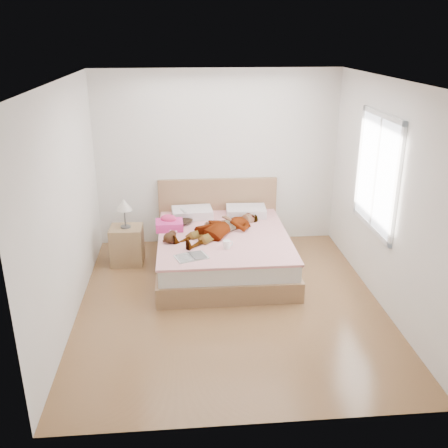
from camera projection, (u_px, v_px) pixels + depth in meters
name	position (u px, v px, depth m)	size (l,w,h in m)	color
ground	(230.00, 303.00, 6.03)	(4.00, 4.00, 0.00)	#503119
woman	(221.00, 225.00, 6.78)	(0.55, 1.48, 0.20)	white
hair	(179.00, 219.00, 7.18)	(0.39, 0.48, 0.07)	black
phone	(184.00, 210.00, 7.08)	(0.05, 0.10, 0.01)	silver
room_shell	(377.00, 173.00, 5.91)	(4.00, 4.00, 4.00)	white
bed	(223.00, 248.00, 6.89)	(1.80, 2.08, 1.00)	olive
towel	(169.00, 224.00, 6.89)	(0.38, 0.33, 0.20)	#F8439A
magazine	(191.00, 257.00, 6.04)	(0.44, 0.36, 0.02)	silver
coffee_mug	(227.00, 244.00, 6.28)	(0.14, 0.12, 0.10)	white
plush_toy	(170.00, 237.00, 6.46)	(0.22, 0.27, 0.14)	black
nightstand	(127.00, 242.00, 6.98)	(0.45, 0.41, 0.95)	brown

